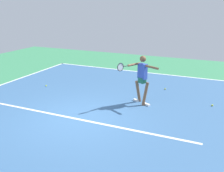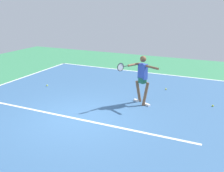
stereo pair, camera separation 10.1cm
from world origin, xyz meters
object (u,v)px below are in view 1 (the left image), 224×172
Objects in this scene: tennis_ball_near_service_line at (212,105)px; tennis_ball_centre_court at (165,89)px; tennis_ball_far_corner at (46,86)px; tennis_player at (142,76)px.

tennis_ball_near_service_line and tennis_ball_centre_court have the same top height.
tennis_ball_far_corner is at bearing 19.04° from tennis_ball_centre_court.
tennis_player is 2.33m from tennis_ball_centre_court.
tennis_ball_far_corner is (4.62, -0.28, -1.04)m from tennis_player.
tennis_ball_near_service_line and tennis_ball_far_corner have the same top height.
tennis_player is 4.75m from tennis_ball_far_corner.
tennis_ball_far_corner is (5.08, 1.75, 0.00)m from tennis_ball_centre_court.
tennis_ball_centre_court is at bearing -30.62° from tennis_ball_near_service_line.
tennis_player is 27.89× the size of tennis_ball_far_corner.
tennis_ball_near_service_line is 7.14m from tennis_ball_far_corner.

